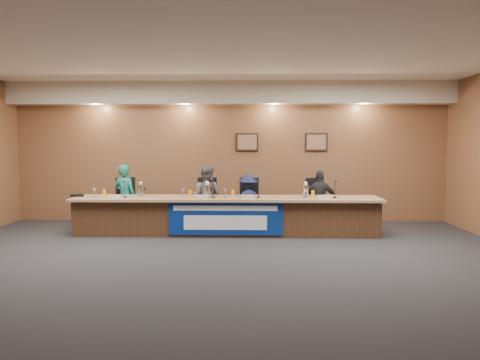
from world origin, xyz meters
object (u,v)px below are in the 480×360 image
(speakerphone, at_px, (79,195))
(carafe_left, at_px, (141,190))
(office_chair_d, at_px, (319,206))
(carafe_right, at_px, (306,191))
(banner, at_px, (225,218))
(panelist_b, at_px, (206,197))
(dais_body, at_px, (226,217))
(office_chair_a, at_px, (126,205))
(panelist_d, at_px, (320,200))
(carafe_mid, at_px, (207,191))
(panelist_a, at_px, (125,196))
(office_chair_b, at_px, (207,206))
(office_chair_c, at_px, (248,206))
(panelist_c, at_px, (248,202))

(speakerphone, bearing_deg, carafe_left, 1.66)
(office_chair_d, bearing_deg, carafe_right, -140.91)
(banner, distance_m, carafe_left, 1.86)
(panelist_b, distance_m, speakerphone, 2.60)
(carafe_left, bearing_deg, dais_body, -1.23)
(office_chair_a, distance_m, carafe_right, 3.87)
(banner, relative_size, panelist_d, 1.76)
(panelist_d, height_order, carafe_right, panelist_d)
(panelist_d, relative_size, office_chair_d, 2.60)
(carafe_mid, distance_m, speakerphone, 2.62)
(banner, relative_size, speakerphone, 6.88)
(panelist_a, distance_m, carafe_right, 3.84)
(carafe_mid, distance_m, carafe_right, 1.97)
(carafe_mid, bearing_deg, banner, -44.13)
(dais_body, distance_m, carafe_left, 1.81)
(panelist_a, xyz_separation_m, panelist_b, (1.75, 0.00, -0.01))
(panelist_b, relative_size, office_chair_d, 2.82)
(office_chair_b, height_order, carafe_mid, carafe_mid)
(office_chair_c, bearing_deg, office_chair_b, -171.00)
(banner, xyz_separation_m, office_chair_c, (0.42, 1.10, 0.10))
(panelist_a, xyz_separation_m, office_chair_d, (4.17, 0.10, -0.21))
(office_chair_c, relative_size, carafe_left, 1.97)
(panelist_c, height_order, panelist_d, panelist_d)
(office_chair_c, bearing_deg, panelist_b, -164.54)
(office_chair_b, bearing_deg, dais_body, -58.18)
(banner, bearing_deg, panelist_d, 27.01)
(panelist_b, height_order, carafe_left, panelist_b)
(office_chair_b, bearing_deg, carafe_right, -19.30)
(office_chair_b, height_order, carafe_right, carafe_right)
(panelist_c, xyz_separation_m, panelist_d, (1.54, 0.00, 0.04))
(dais_body, relative_size, speakerphone, 18.75)
(dais_body, relative_size, panelist_c, 5.16)
(panelist_b, bearing_deg, panelist_d, -164.12)
(banner, relative_size, carafe_mid, 8.73)
(banner, bearing_deg, carafe_right, 16.46)
(office_chair_c, bearing_deg, carafe_right, -19.30)
(office_chair_b, bearing_deg, carafe_mid, -85.70)
(speakerphone, bearing_deg, office_chair_b, 15.09)
(carafe_mid, bearing_deg, panelist_b, 97.58)
(carafe_right, height_order, speakerphone, carafe_right)
(panelist_a, distance_m, panelist_b, 1.75)
(carafe_mid, relative_size, speakerphone, 0.79)
(panelist_a, relative_size, carafe_left, 5.64)
(carafe_mid, xyz_separation_m, carafe_right, (1.97, 0.10, -0.00))
(office_chair_b, relative_size, speakerphone, 1.50)
(panelist_d, relative_size, office_chair_c, 2.60)
(panelist_c, height_order, office_chair_a, panelist_c)
(panelist_a, bearing_deg, speakerphone, 55.02)
(panelist_a, distance_m, office_chair_a, 0.23)
(office_chair_b, bearing_deg, office_chair_d, -2.26)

